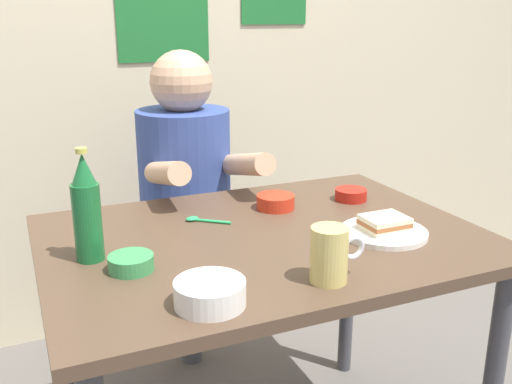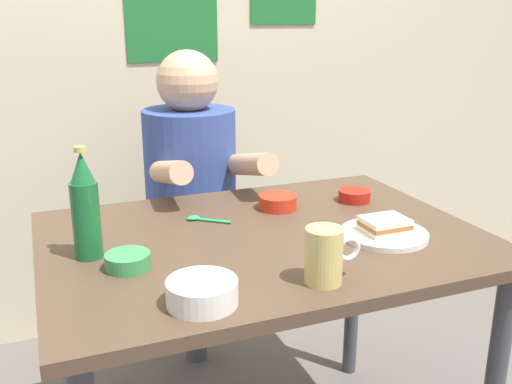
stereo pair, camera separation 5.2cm
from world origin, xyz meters
The scene contains 13 objects.
wall_back centered at (0.00, 1.05, 1.30)m, with size 4.40×0.09×2.60m.
dining_table centered at (0.00, 0.00, 0.65)m, with size 1.10×0.80×0.74m.
stool centered at (-0.02, 0.63, 0.35)m, with size 0.34×0.34×0.45m.
person_seated centered at (-0.02, 0.62, 0.77)m, with size 0.33×0.56×0.72m.
plate_orange centered at (0.28, -0.12, 0.75)m, with size 0.22×0.22×0.01m, color silver.
sandwich centered at (0.28, -0.12, 0.77)m, with size 0.11×0.09×0.04m.
beer_mug centered at (0.02, -0.30, 0.80)m, with size 0.13×0.08×0.12m.
beer_bottle centered at (-0.43, 0.02, 0.86)m, with size 0.06×0.06×0.26m.
sauce_bowl_chili centered at (0.12, 0.18, 0.76)m, with size 0.11×0.11×0.04m.
rice_bowl_white centered at (-0.25, -0.30, 0.77)m, with size 0.14×0.14×0.05m.
dip_bowl_green centered at (-0.36, -0.08, 0.76)m, with size 0.10×0.10×0.03m.
sambal_bowl_red centered at (0.36, 0.16, 0.76)m, with size 0.10×0.10×0.03m.
spoon centered at (-0.12, 0.16, 0.75)m, with size 0.11×0.08×0.01m.
Camera 2 is at (-0.52, -1.26, 1.28)m, focal length 40.15 mm.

